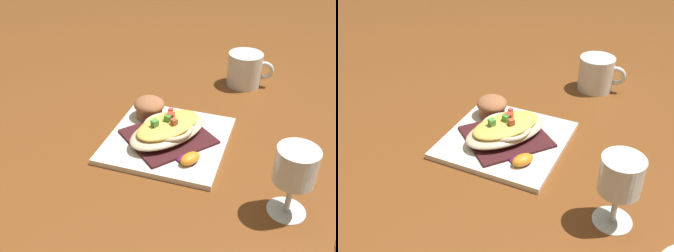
# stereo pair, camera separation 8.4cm
# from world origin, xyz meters

# --- Properties ---
(ground_plane) EXTENTS (2.60, 2.60, 0.00)m
(ground_plane) POSITION_xyz_m (0.00, 0.00, 0.00)
(ground_plane) COLOR brown
(square_plate) EXTENTS (0.29, 0.29, 0.01)m
(square_plate) POSITION_xyz_m (0.00, 0.00, 0.01)
(square_plate) COLOR white
(square_plate) RESTS_ON ground_plane
(folded_napkin) EXTENTS (0.23, 0.23, 0.01)m
(folded_napkin) POSITION_xyz_m (0.00, 0.00, 0.01)
(folded_napkin) COLOR #41191D
(folded_napkin) RESTS_ON square_plate
(gratin_dish) EXTENTS (0.20, 0.21, 0.05)m
(gratin_dish) POSITION_xyz_m (0.00, -0.00, 0.04)
(gratin_dish) COLOR beige
(gratin_dish) RESTS_ON folded_napkin
(muffin) EXTENTS (0.07, 0.07, 0.05)m
(muffin) POSITION_xyz_m (0.06, -0.08, 0.04)
(muffin) COLOR #A06442
(muffin) RESTS_ON square_plate
(orange_garnish) EXTENTS (0.07, 0.06, 0.02)m
(orange_garnish) POSITION_xyz_m (-0.05, 0.08, 0.02)
(orange_garnish) COLOR #5A1554
(orange_garnish) RESTS_ON square_plate
(coffee_mug) EXTENTS (0.12, 0.09, 0.09)m
(coffee_mug) POSITION_xyz_m (-0.16, -0.31, 0.04)
(coffee_mug) COLOR white
(coffee_mug) RESTS_ON ground_plane
(stemmed_glass) EXTENTS (0.07, 0.07, 0.13)m
(stemmed_glass) POSITION_xyz_m (-0.24, 0.17, 0.09)
(stemmed_glass) COLOR white
(stemmed_glass) RESTS_ON ground_plane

